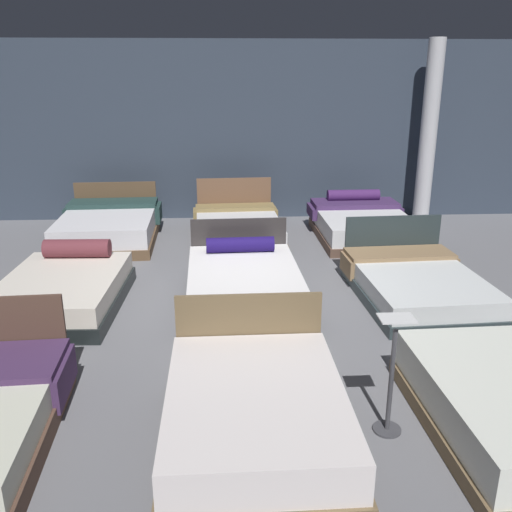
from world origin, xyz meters
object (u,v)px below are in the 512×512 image
at_px(bed_1, 255,413).
at_px(support_pillar, 428,134).
at_px(bed_7, 238,228).
at_px(bed_8, 362,224).
at_px(bed_3, 63,290).
at_px(bed_6, 109,227).
at_px(bed_5, 416,284).
at_px(price_sign, 390,389).
at_px(bed_4, 243,283).

bearing_deg(bed_1, support_pillar, 60.51).
bearing_deg(bed_7, bed_8, -4.01).
xyz_separation_m(bed_3, bed_6, (-0.00, 2.91, 0.04)).
bearing_deg(bed_5, bed_6, 145.16).
distance_m(bed_5, bed_6, 5.44).
distance_m(bed_3, price_sign, 4.42).
height_order(bed_3, bed_7, bed_7).
distance_m(bed_4, bed_5, 2.31).
bearing_deg(bed_4, bed_1, -91.89).
height_order(bed_7, support_pillar, support_pillar).
bearing_deg(bed_8, bed_1, -112.55).
distance_m(bed_4, support_pillar, 5.60).
distance_m(bed_6, bed_8, 4.57).
bearing_deg(bed_5, bed_1, -131.78).
relative_size(price_sign, support_pillar, 0.30).
height_order(bed_5, bed_6, bed_6).
xyz_separation_m(bed_4, bed_6, (-2.32, 2.85, 0.00)).
bearing_deg(bed_4, bed_5, -2.10).
relative_size(bed_3, bed_8, 0.98).
bearing_deg(bed_8, bed_4, -129.61).
distance_m(bed_4, bed_6, 3.67).
bearing_deg(price_sign, bed_6, 121.31).
xyz_separation_m(bed_4, support_pillar, (3.72, 3.91, 1.49)).
relative_size(bed_5, bed_8, 1.05).
bearing_deg(bed_4, bed_6, 126.98).
height_order(bed_6, price_sign, price_sign).
bearing_deg(bed_7, bed_3, -131.06).
height_order(bed_7, price_sign, price_sign).
distance_m(bed_1, bed_5, 3.69).
bearing_deg(bed_7, support_pillar, 12.53).
bearing_deg(bed_8, bed_3, -148.80).
bearing_deg(bed_1, bed_5, 50.57).
bearing_deg(bed_7, price_sign, -81.64).
xyz_separation_m(bed_5, support_pillar, (1.41, 3.91, 1.55)).
bearing_deg(bed_5, support_pillar, 66.97).
relative_size(bed_5, price_sign, 2.16).
distance_m(bed_3, support_pillar, 7.38).
bearing_deg(bed_1, bed_4, 89.37).
xyz_separation_m(bed_7, bed_8, (2.26, -0.04, 0.04)).
height_order(bed_3, price_sign, price_sign).
distance_m(bed_3, bed_4, 2.31).
bearing_deg(bed_5, price_sign, -116.00).
distance_m(bed_1, support_pillar, 7.89).
bearing_deg(bed_3, support_pillar, 35.18).
bearing_deg(bed_7, bed_6, 177.77).
relative_size(bed_7, price_sign, 2.06).
height_order(bed_4, price_sign, price_sign).
bearing_deg(price_sign, support_pillar, 68.93).
xyz_separation_m(bed_6, support_pillar, (6.04, 1.06, 1.48)).
relative_size(bed_3, price_sign, 2.03).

